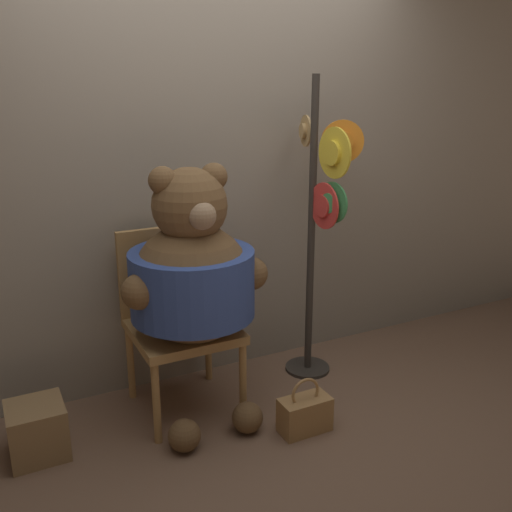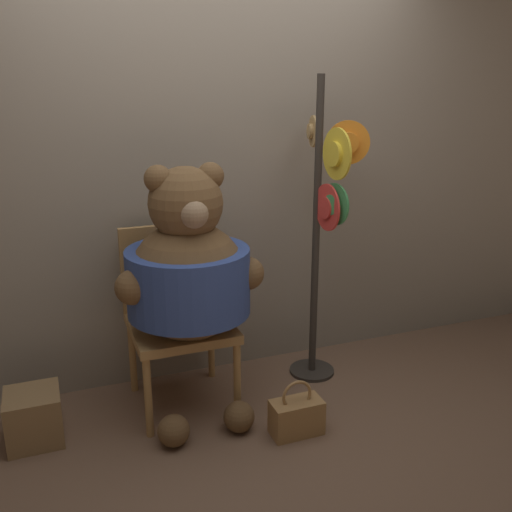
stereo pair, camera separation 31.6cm
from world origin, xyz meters
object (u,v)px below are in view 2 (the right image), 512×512
Objects in this scene: teddy_bear at (189,274)px; handbag_on_ground at (296,416)px; chair at (177,310)px; hat_display_rack at (326,215)px.

teddy_bear reaches higher than handbag_on_ground.
chair is at bearing 99.95° from teddy_bear.
handbag_on_ground is at bearing -50.89° from chair.
handbag_on_ground is (0.45, -0.41, -0.71)m from teddy_bear.
hat_display_rack is 5.89× the size of handbag_on_ground.
chair is 0.72× the size of teddy_bear.
teddy_bear is at bearing -80.05° from chair.
teddy_bear is (0.03, -0.18, 0.27)m from chair.
teddy_bear is 0.76× the size of hat_display_rack.
teddy_bear is at bearing 137.66° from handbag_on_ground.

